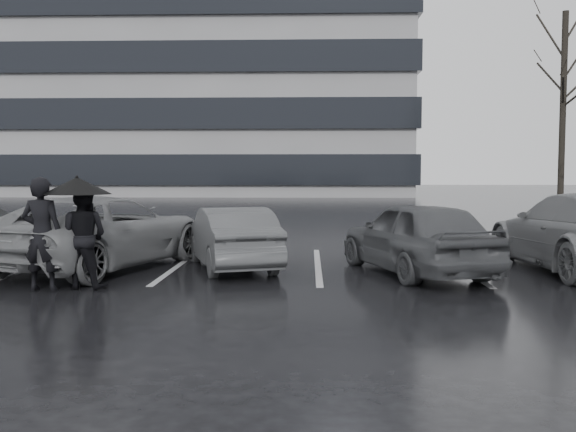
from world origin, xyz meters
The scene contains 10 objects.
ground centered at (0.00, 0.00, 0.00)m, with size 160.00×160.00×0.00m, color black.
office_building centered at (-22.00, 48.00, 14.34)m, with size 61.00×26.00×29.00m.
car_main centered at (2.40, 1.51, 0.68)m, with size 1.62×4.02×1.37m, color black.
car_west_a centered at (-1.10, 2.12, 0.60)m, with size 1.26×3.63×1.19m, color #2F2F32.
car_west_b centered at (-3.64, 2.07, 0.71)m, with size 2.35×5.09×1.41m, color #555557.
pedestrian_left centered at (-3.80, -0.39, 0.90)m, with size 0.66×0.43×1.81m, color black.
pedestrian_right centered at (-3.23, -0.14, 0.84)m, with size 0.82×0.64×1.68m, color black.
umbrella centered at (-3.28, -0.22, 1.66)m, with size 1.08×1.08×1.83m.
stall_stripes centered at (-0.80, 2.50, 0.00)m, with size 19.72×5.00×0.00m.
tree_north centered at (11.00, 17.00, 4.25)m, with size 0.26×0.26×8.50m, color black.
Camera 1 is at (0.42, -10.33, 1.89)m, focal length 40.00 mm.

